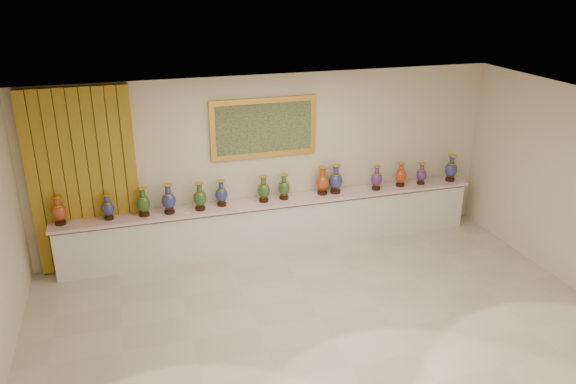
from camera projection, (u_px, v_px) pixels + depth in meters
name	position (u px, v px, depth m)	size (l,w,h in m)	color
ground	(319.00, 317.00, 7.91)	(8.00, 8.00, 0.00)	beige
room	(114.00, 172.00, 8.80)	(8.00, 8.00, 8.00)	beige
counter	(275.00, 224.00, 9.77)	(7.28, 0.48, 0.90)	white
vase_0	(59.00, 212.00, 8.59)	(0.23, 0.23, 0.47)	black
vase_1	(108.00, 208.00, 8.78)	(0.25, 0.25, 0.42)	black
vase_2	(143.00, 203.00, 8.90)	(0.29, 0.29, 0.48)	black
vase_3	(169.00, 200.00, 8.99)	(0.23, 0.23, 0.49)	black
vase_4	(200.00, 198.00, 9.12)	(0.27, 0.27, 0.47)	black
vase_5	(221.00, 194.00, 9.29)	(0.25, 0.25, 0.44)	black
vase_6	(264.00, 190.00, 9.45)	(0.25, 0.25, 0.46)	black
vase_7	(284.00, 188.00, 9.57)	(0.27, 0.27, 0.45)	black
vase_8	(323.00, 182.00, 9.76)	(0.25, 0.25, 0.50)	black
vase_9	(336.00, 180.00, 9.82)	(0.28, 0.28, 0.51)	black
vase_10	(376.00, 179.00, 9.98)	(0.26, 0.26, 0.44)	black
vase_11	(401.00, 176.00, 10.15)	(0.24, 0.24, 0.44)	black
vase_12	(421.00, 175.00, 10.25)	(0.22, 0.22, 0.40)	black
vase_13	(451.00, 169.00, 10.40)	(0.30, 0.30, 0.49)	black
label_card	(187.00, 213.00, 9.06)	(0.10, 0.06, 0.00)	white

